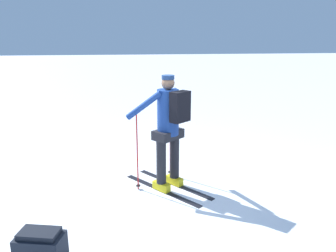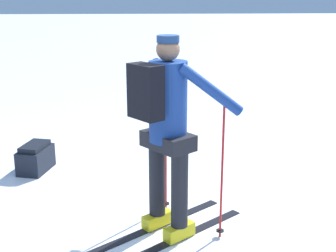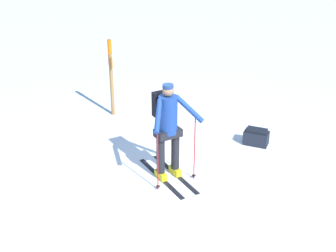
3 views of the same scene
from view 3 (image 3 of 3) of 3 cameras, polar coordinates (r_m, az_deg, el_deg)
name	(u,v)px [view 3 (image 3 of 3)]	position (r m, az deg, el deg)	size (l,w,h in m)	color
ground_plane	(174,168)	(8.91, 0.69, -5.20)	(80.00, 80.00, 0.00)	white
skier	(168,125)	(8.19, -0.05, 0.13)	(1.29, 1.47, 1.80)	black
dropped_backpack	(256,137)	(9.88, 10.70, -1.33)	(0.55, 0.41, 0.35)	black
trail_marker	(111,72)	(10.87, -6.97, 6.61)	(0.16, 0.21, 1.82)	olive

